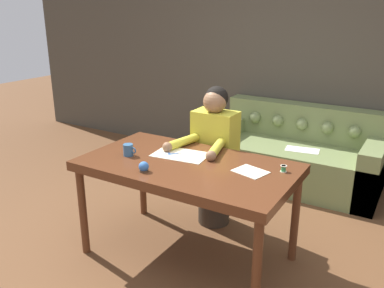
{
  "coord_description": "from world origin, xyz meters",
  "views": [
    {
      "loc": [
        1.43,
        -2.27,
        1.85
      ],
      "look_at": [
        -0.04,
        0.19,
        0.88
      ],
      "focal_mm": 38.0,
      "sensor_mm": 36.0,
      "label": 1
    }
  ],
  "objects_px": {
    "person": "(214,158)",
    "thread_spool": "(284,169)",
    "pin_cushion": "(144,167)",
    "couch": "(296,156)",
    "scissors": "(175,154)",
    "dining_table": "(187,172)",
    "mug": "(128,150)"
  },
  "relations": [
    {
      "from": "scissors",
      "to": "pin_cushion",
      "type": "distance_m",
      "value": 0.4
    },
    {
      "from": "couch",
      "to": "thread_spool",
      "type": "xyz_separation_m",
      "value": [
        0.38,
        -1.61,
        0.5
      ]
    },
    {
      "from": "person",
      "to": "pin_cushion",
      "type": "height_order",
      "value": "person"
    },
    {
      "from": "person",
      "to": "pin_cushion",
      "type": "bearing_deg",
      "value": -96.32
    },
    {
      "from": "dining_table",
      "to": "pin_cushion",
      "type": "xyz_separation_m",
      "value": [
        -0.17,
        -0.29,
        0.11
      ]
    },
    {
      "from": "person",
      "to": "scissors",
      "type": "distance_m",
      "value": 0.49
    },
    {
      "from": "thread_spool",
      "to": "pin_cushion",
      "type": "distance_m",
      "value": 0.96
    },
    {
      "from": "couch",
      "to": "pin_cushion",
      "type": "height_order",
      "value": "pin_cushion"
    },
    {
      "from": "mug",
      "to": "couch",
      "type": "bearing_deg",
      "value": 68.95
    },
    {
      "from": "mug",
      "to": "pin_cushion",
      "type": "bearing_deg",
      "value": -33.41
    },
    {
      "from": "dining_table",
      "to": "couch",
      "type": "height_order",
      "value": "couch"
    },
    {
      "from": "scissors",
      "to": "thread_spool",
      "type": "xyz_separation_m",
      "value": [
        0.83,
        0.09,
        0.02
      ]
    },
    {
      "from": "couch",
      "to": "pin_cushion",
      "type": "xyz_separation_m",
      "value": [
        -0.44,
        -2.1,
        0.51
      ]
    },
    {
      "from": "pin_cushion",
      "to": "person",
      "type": "bearing_deg",
      "value": 83.68
    },
    {
      "from": "mug",
      "to": "pin_cushion",
      "type": "xyz_separation_m",
      "value": [
        0.29,
        -0.19,
        -0.01
      ]
    },
    {
      "from": "pin_cushion",
      "to": "couch",
      "type": "bearing_deg",
      "value": 78.09
    },
    {
      "from": "couch",
      "to": "pin_cushion",
      "type": "bearing_deg",
      "value": -101.91
    },
    {
      "from": "person",
      "to": "thread_spool",
      "type": "relative_size",
      "value": 27.46
    },
    {
      "from": "mug",
      "to": "pin_cushion",
      "type": "distance_m",
      "value": 0.35
    },
    {
      "from": "dining_table",
      "to": "mug",
      "type": "relative_size",
      "value": 13.72
    },
    {
      "from": "scissors",
      "to": "mug",
      "type": "distance_m",
      "value": 0.35
    },
    {
      "from": "couch",
      "to": "person",
      "type": "distance_m",
      "value": 1.33
    },
    {
      "from": "dining_table",
      "to": "person",
      "type": "relative_size",
      "value": 1.25
    },
    {
      "from": "scissors",
      "to": "thread_spool",
      "type": "height_order",
      "value": "thread_spool"
    },
    {
      "from": "mug",
      "to": "scissors",
      "type": "bearing_deg",
      "value": 35.53
    },
    {
      "from": "scissors",
      "to": "thread_spool",
      "type": "relative_size",
      "value": 4.79
    },
    {
      "from": "dining_table",
      "to": "thread_spool",
      "type": "bearing_deg",
      "value": 17.01
    },
    {
      "from": "scissors",
      "to": "mug",
      "type": "xyz_separation_m",
      "value": [
        -0.29,
        -0.2,
        0.04
      ]
    },
    {
      "from": "person",
      "to": "scissors",
      "type": "bearing_deg",
      "value": -102.3
    },
    {
      "from": "couch",
      "to": "thread_spool",
      "type": "bearing_deg",
      "value": -76.77
    },
    {
      "from": "couch",
      "to": "person",
      "type": "xyz_separation_m",
      "value": [
        -0.35,
        -1.25,
        0.32
      ]
    },
    {
      "from": "dining_table",
      "to": "couch",
      "type": "relative_size",
      "value": 0.88
    }
  ]
}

